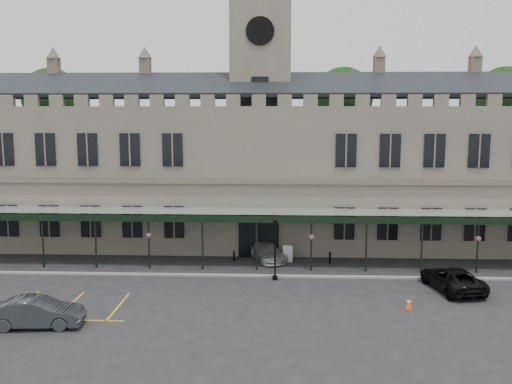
{
  "coord_description": "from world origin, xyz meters",
  "views": [
    {
      "loc": [
        1.73,
        -33.62,
        11.78
      ],
      "look_at": [
        0.0,
        6.0,
        6.0
      ],
      "focal_mm": 40.0,
      "sensor_mm": 36.0,
      "label": 1
    }
  ],
  "objects_px": {
    "lamp_post_mid": "(275,242)",
    "sign_board": "(288,254)",
    "car_van": "(452,279)",
    "clock_tower": "(261,93)",
    "car_left_b": "(37,312)",
    "traffic_cone": "(409,303)",
    "station_building": "(261,170)",
    "car_taxi": "(267,252)"
  },
  "relations": [
    {
      "from": "sign_board",
      "to": "lamp_post_mid",
      "type": "bearing_deg",
      "value": -86.67
    },
    {
      "from": "traffic_cone",
      "to": "sign_board",
      "type": "xyz_separation_m",
      "value": [
        -7.12,
        10.07,
        0.33
      ]
    },
    {
      "from": "sign_board",
      "to": "car_van",
      "type": "xyz_separation_m",
      "value": [
        10.69,
        -6.47,
        0.12
      ]
    },
    {
      "from": "station_building",
      "to": "car_taxi",
      "type": "distance_m",
      "value": 8.3
    },
    {
      "from": "clock_tower",
      "to": "car_van",
      "type": "relative_size",
      "value": 4.51
    },
    {
      "from": "traffic_cone",
      "to": "station_building",
      "type": "bearing_deg",
      "value": 119.79
    },
    {
      "from": "lamp_post_mid",
      "to": "sign_board",
      "type": "height_order",
      "value": "lamp_post_mid"
    },
    {
      "from": "clock_tower",
      "to": "sign_board",
      "type": "bearing_deg",
      "value": -70.4
    },
    {
      "from": "clock_tower",
      "to": "traffic_cone",
      "type": "distance_m",
      "value": 22.96
    },
    {
      "from": "station_building",
      "to": "car_van",
      "type": "bearing_deg",
      "value": -44.73
    },
    {
      "from": "station_building",
      "to": "clock_tower",
      "type": "relative_size",
      "value": 2.42
    },
    {
      "from": "clock_tower",
      "to": "lamp_post_mid",
      "type": "bearing_deg",
      "value": -82.98
    },
    {
      "from": "sign_board",
      "to": "car_taxi",
      "type": "xyz_separation_m",
      "value": [
        -1.64,
        0.5,
        0.04
      ]
    },
    {
      "from": "traffic_cone",
      "to": "car_left_b",
      "type": "relative_size",
      "value": 0.12
    },
    {
      "from": "station_building",
      "to": "car_van",
      "type": "distance_m",
      "value": 19.17
    },
    {
      "from": "clock_tower",
      "to": "sign_board",
      "type": "distance_m",
      "value": 14.25
    },
    {
      "from": "traffic_cone",
      "to": "car_left_b",
      "type": "height_order",
      "value": "car_left_b"
    },
    {
      "from": "sign_board",
      "to": "car_left_b",
      "type": "bearing_deg",
      "value": -120.07
    },
    {
      "from": "lamp_post_mid",
      "to": "traffic_cone",
      "type": "distance_m",
      "value": 9.98
    },
    {
      "from": "lamp_post_mid",
      "to": "traffic_cone",
      "type": "bearing_deg",
      "value": -33.74
    },
    {
      "from": "car_van",
      "to": "station_building",
      "type": "bearing_deg",
      "value": -55.79
    },
    {
      "from": "lamp_post_mid",
      "to": "sign_board",
      "type": "relative_size",
      "value": 3.5
    },
    {
      "from": "traffic_cone",
      "to": "lamp_post_mid",
      "type": "bearing_deg",
      "value": 146.26
    },
    {
      "from": "sign_board",
      "to": "traffic_cone",
      "type": "bearing_deg",
      "value": -40.14
    },
    {
      "from": "station_building",
      "to": "traffic_cone",
      "type": "xyz_separation_m",
      "value": [
        9.43,
        -16.47,
        -6.16
      ]
    },
    {
      "from": "clock_tower",
      "to": "station_building",
      "type": "bearing_deg",
      "value": -90.0
    },
    {
      "from": "station_building",
      "to": "clock_tower",
      "type": "xyz_separation_m",
      "value": [
        0.0,
        0.09,
        6.64
      ]
    },
    {
      "from": "car_van",
      "to": "traffic_cone",
      "type": "bearing_deg",
      "value": 34.09
    },
    {
      "from": "lamp_post_mid",
      "to": "car_van",
      "type": "distance_m",
      "value": 11.92
    },
    {
      "from": "car_left_b",
      "to": "lamp_post_mid",
      "type": "bearing_deg",
      "value": -59.81
    },
    {
      "from": "traffic_cone",
      "to": "car_van",
      "type": "xyz_separation_m",
      "value": [
        3.57,
        3.59,
        0.46
      ]
    },
    {
      "from": "car_left_b",
      "to": "car_van",
      "type": "bearing_deg",
      "value": -78.58
    },
    {
      "from": "station_building",
      "to": "clock_tower",
      "type": "height_order",
      "value": "clock_tower"
    },
    {
      "from": "sign_board",
      "to": "car_van",
      "type": "distance_m",
      "value": 12.5
    },
    {
      "from": "station_building",
      "to": "car_left_b",
      "type": "height_order",
      "value": "station_building"
    },
    {
      "from": "car_van",
      "to": "car_left_b",
      "type": "bearing_deg",
      "value": 5.95
    },
    {
      "from": "clock_tower",
      "to": "traffic_cone",
      "type": "height_order",
      "value": "clock_tower"
    },
    {
      "from": "station_building",
      "to": "sign_board",
      "type": "distance_m",
      "value": 8.96
    },
    {
      "from": "car_left_b",
      "to": "station_building",
      "type": "bearing_deg",
      "value": -35.03
    },
    {
      "from": "traffic_cone",
      "to": "clock_tower",
      "type": "bearing_deg",
      "value": 119.66
    },
    {
      "from": "station_building",
      "to": "traffic_cone",
      "type": "bearing_deg",
      "value": -60.21
    },
    {
      "from": "lamp_post_mid",
      "to": "car_van",
      "type": "height_order",
      "value": "lamp_post_mid"
    }
  ]
}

